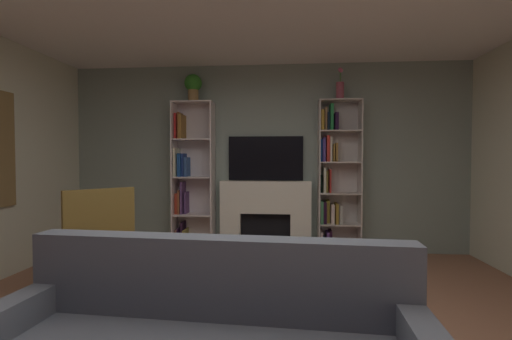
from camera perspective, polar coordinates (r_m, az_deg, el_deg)
The scene contains 9 objects.
wall_back_accent at distance 5.06m, azimuth 1.63°, elevation 1.94°, with size 5.74×0.06×2.66m, color gray.
fireplace at distance 4.99m, azimuth 1.54°, elevation -7.40°, with size 1.38×0.49×1.01m.
tv at distance 5.00m, azimuth 1.60°, elevation 1.90°, with size 1.06×0.06×0.62m, color black.
bookshelf_left at distance 5.10m, azimuth -10.73°, elevation -1.39°, with size 0.57×0.31×2.12m.
bookshelf_right at distance 4.96m, azimuth 12.56°, elevation -1.36°, with size 0.57×0.29×2.12m.
potted_plant at distance 5.14m, azimuth -10.18°, elevation 13.35°, with size 0.24×0.24×0.39m.
vase_with_flowers at distance 5.02m, azimuth 13.52°, elevation 12.84°, with size 0.11×0.11×0.44m.
armchair at distance 3.85m, azimuth -24.92°, elevation -10.14°, with size 0.91×0.91×1.04m.
coffee_table at distance 2.55m, azimuth -4.47°, elevation -20.09°, with size 0.91×0.54×0.42m.
Camera 1 is at (0.29, -2.24, 1.32)m, focal length 24.59 mm.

